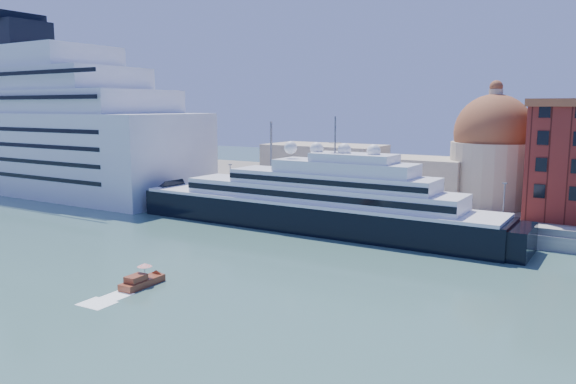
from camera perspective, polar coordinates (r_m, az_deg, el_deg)
The scene contains 9 objects.
ground at distance 89.17m, azimuth -2.74°, elevation -6.78°, with size 400.00×400.00×0.00m, color #3B665D.
quay at distance 117.68m, azimuth 6.72°, elevation -2.41°, with size 180.00×10.00×2.50m, color gray.
land at distance 155.30m, azimuth 13.20°, elevation 0.02°, with size 260.00×72.00×2.00m, color slate.
quay_fence at distance 113.35m, azimuth 5.76°, elevation -1.87°, with size 180.00×0.10×1.20m, color slate.
superyacht at distance 110.87m, azimuth 0.95°, elevation -1.36°, with size 85.88×11.91×25.67m.
service_barge at distance 143.02m, azimuth -18.18°, elevation -0.97°, with size 14.15×7.85×3.03m.
water_taxi at distance 78.14m, azimuth -14.68°, elevation -8.73°, with size 2.52×6.76×3.17m.
church at distance 135.82m, azimuth 13.53°, elevation 3.01°, with size 66.00×18.00×25.50m.
lamp_posts at distance 120.75m, azimuth 0.99°, elevation 2.06°, with size 120.80×2.40×18.00m.
Camera 1 is at (49.04, -70.59, 23.74)m, focal length 35.00 mm.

